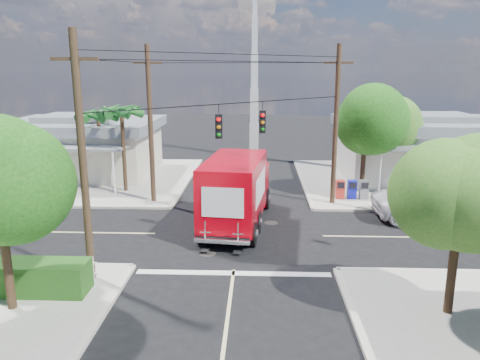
{
  "coord_description": "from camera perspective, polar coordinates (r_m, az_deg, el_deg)",
  "views": [
    {
      "loc": [
        0.94,
        -20.97,
        7.68
      ],
      "look_at": [
        0.0,
        2.0,
        2.2
      ],
      "focal_mm": 35.0,
      "sensor_mm": 36.0,
      "label": 1
    }
  ],
  "objects": [
    {
      "name": "tree_ne_back",
      "position": [
        31.41,
        18.85,
        6.31
      ],
      "size": [
        3.77,
        3.66,
        5.82
      ],
      "color": "#422D1C",
      "rests_on": "sidewalk_ne"
    },
    {
      "name": "sidewalk_nw",
      "position": [
        34.81,
        -17.57,
        0.15
      ],
      "size": [
        14.12,
        14.12,
        0.14
      ],
      "color": "#A09B91",
      "rests_on": "ground"
    },
    {
      "name": "road_markings",
      "position": [
        20.97,
        -0.39,
        -8.06
      ],
      "size": [
        32.0,
        32.0,
        0.01
      ],
      "color": "beige",
      "rests_on": "ground"
    },
    {
      "name": "vending_boxes",
      "position": [
        28.6,
        13.48,
        -1.12
      ],
      "size": [
        1.9,
        0.5,
        1.1
      ],
      "color": "red",
      "rests_on": "sidewalk_ne"
    },
    {
      "name": "parked_car",
      "position": [
        26.31,
        22.48,
        -2.69
      ],
      "size": [
        6.14,
        2.87,
        1.7
      ],
      "primitive_type": "imported",
      "rotation": [
        0.0,
        0.0,
        1.58
      ],
      "color": "silver",
      "rests_on": "ground"
    },
    {
      "name": "delivery_truck",
      "position": [
        23.24,
        -0.39,
        -1.29
      ],
      "size": [
        3.42,
        8.34,
        3.52
      ],
      "color": "black",
      "rests_on": "ground"
    },
    {
      "name": "building_ne",
      "position": [
        35.31,
        21.47,
        3.75
      ],
      "size": [
        11.8,
        10.2,
        4.5
      ],
      "color": "silver",
      "rests_on": "sidewalk_ne"
    },
    {
      "name": "palm_nw_front",
      "position": [
        29.81,
        -14.25,
        7.93
      ],
      "size": [
        3.01,
        3.08,
        5.59
      ],
      "color": "#422D1C",
      "rests_on": "sidewalk_nw"
    },
    {
      "name": "radio_tower",
      "position": [
        41.02,
        1.76,
        10.56
      ],
      "size": [
        0.8,
        0.8,
        17.0
      ],
      "color": "silver",
      "rests_on": "ground"
    },
    {
      "name": "building_nw",
      "position": [
        36.26,
        -18.64,
        4.05
      ],
      "size": [
        10.8,
        10.2,
        4.3
      ],
      "color": "beige",
      "rests_on": "sidewalk_nw"
    },
    {
      "name": "sidewalk_ne",
      "position": [
        34.22,
        19.17,
        -0.2
      ],
      "size": [
        14.12,
        14.12,
        0.14
      ],
      "color": "#A09B91",
      "rests_on": "ground"
    },
    {
      "name": "palm_nw_back",
      "position": [
        31.88,
        -16.93,
        7.42
      ],
      "size": [
        3.01,
        3.08,
        5.19
      ],
      "color": "#422D1C",
      "rests_on": "sidewalk_nw"
    },
    {
      "name": "picket_fence",
      "position": [
        19.02,
        -25.61,
        -9.58
      ],
      "size": [
        5.94,
        0.06,
        1.0
      ],
      "color": "silver",
      "rests_on": "sidewalk_sw"
    },
    {
      "name": "utility_poles",
      "position": [
        22.91,
        -4.02,
        5.84
      ],
      "size": [
        12.0,
        10.68,
        9.0
      ],
      "color": "#473321",
      "rests_on": "ground"
    },
    {
      "name": "ground",
      "position": [
        22.35,
        -0.21,
        -6.69
      ],
      "size": [
        120.0,
        120.0,
        0.0
      ],
      "primitive_type": "plane",
      "color": "black",
      "rests_on": "ground"
    },
    {
      "name": "tree_se",
      "position": [
        15.44,
        25.41,
        -1.55
      ],
      "size": [
        3.67,
        3.54,
        5.62
      ],
      "color": "#422D1C",
      "rests_on": "sidewalk_se"
    },
    {
      "name": "tree_ne_front",
      "position": [
        28.57,
        15.12,
        7.1
      ],
      "size": [
        4.21,
        4.14,
        6.66
      ],
      "color": "#422D1C",
      "rests_on": "sidewalk_ne"
    }
  ]
}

